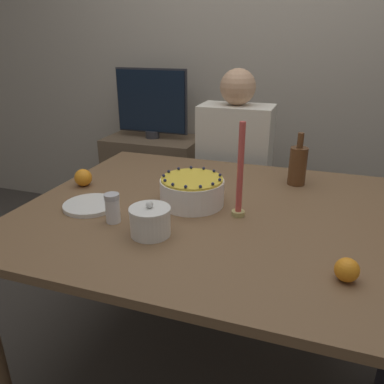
% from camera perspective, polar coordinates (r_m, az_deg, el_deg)
% --- Properties ---
extents(ground_plane, '(12.00, 12.00, 0.00)m').
position_cam_1_polar(ground_plane, '(1.86, 2.09, -23.88)').
color(ground_plane, '#3D3833').
extents(wall_behind, '(8.00, 0.05, 2.60)m').
position_cam_1_polar(wall_behind, '(2.67, 11.87, 20.90)').
color(wall_behind, '#ADA393').
rests_on(wall_behind, ground_plane).
extents(dining_table, '(1.37, 1.16, 0.75)m').
position_cam_1_polar(dining_table, '(1.46, 2.44, -5.96)').
color(dining_table, brown).
rests_on(dining_table, ground_plane).
extents(cake, '(0.25, 0.25, 0.12)m').
position_cam_1_polar(cake, '(1.43, 0.00, 0.15)').
color(cake, white).
rests_on(cake, dining_table).
extents(sugar_bowl, '(0.13, 0.13, 0.12)m').
position_cam_1_polar(sugar_bowl, '(1.22, -6.39, -4.42)').
color(sugar_bowl, white).
rests_on(sugar_bowl, dining_table).
extents(sugar_shaker, '(0.05, 0.05, 0.10)m').
position_cam_1_polar(sugar_shaker, '(1.32, -12.01, -2.39)').
color(sugar_shaker, white).
rests_on(sugar_shaker, dining_table).
extents(plate_stack, '(0.20, 0.20, 0.02)m').
position_cam_1_polar(plate_stack, '(1.47, -15.22, -1.94)').
color(plate_stack, white).
rests_on(plate_stack, dining_table).
extents(candle, '(0.05, 0.05, 0.34)m').
position_cam_1_polar(candle, '(1.31, 7.31, 2.09)').
color(candle, tan).
rests_on(candle, dining_table).
extents(bottle, '(0.08, 0.08, 0.23)m').
position_cam_1_polar(bottle, '(1.68, 15.82, 3.98)').
color(bottle, brown).
rests_on(bottle, dining_table).
extents(orange_fruit_0, '(0.08, 0.08, 0.08)m').
position_cam_1_polar(orange_fruit_0, '(1.68, -16.25, 2.12)').
color(orange_fruit_0, orange).
rests_on(orange_fruit_0, dining_table).
extents(orange_fruit_1, '(0.06, 0.06, 0.06)m').
position_cam_1_polar(orange_fruit_1, '(1.08, 22.53, -10.90)').
color(orange_fruit_1, orange).
rests_on(orange_fruit_1, dining_table).
extents(person_man_blue_shirt, '(0.40, 0.34, 1.20)m').
position_cam_1_polar(person_man_blue_shirt, '(2.22, 6.32, 0.46)').
color(person_man_blue_shirt, '#2D2D38').
rests_on(person_man_blue_shirt, ground_plane).
extents(side_cabinet, '(0.66, 0.41, 0.69)m').
position_cam_1_polar(side_cabinet, '(2.82, -5.74, 1.40)').
color(side_cabinet, brown).
rests_on(side_cabinet, ground_plane).
extents(tv_monitor, '(0.52, 0.10, 0.48)m').
position_cam_1_polar(tv_monitor, '(2.67, -6.20, 13.36)').
color(tv_monitor, '#2D2D33').
rests_on(tv_monitor, side_cabinet).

